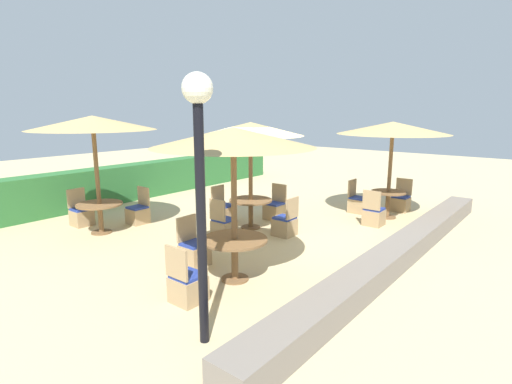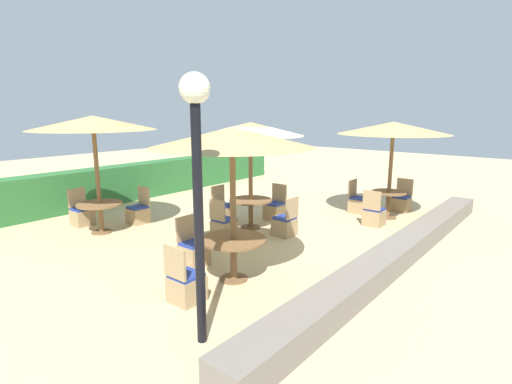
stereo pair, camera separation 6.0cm
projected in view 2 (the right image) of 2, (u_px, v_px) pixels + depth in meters
ground_plane at (275, 232)px, 9.65m from camera, size 40.00×40.00×0.00m
hedge_row at (134, 181)px, 13.14m from camera, size 13.00×0.70×1.14m
stone_border at (400, 251)px, 7.74m from camera, size 10.00×0.56×0.41m
lamp_post at (197, 158)px, 4.63m from camera, size 0.36×0.36×3.32m
parasol_front_left at (232, 138)px, 6.44m from camera, size 2.70×2.70×2.62m
round_table_front_left at (233, 247)px, 6.82m from camera, size 1.13×1.13×0.75m
patio_chair_front_left_west at (186, 286)px, 6.10m from camera, size 0.46×0.46×0.93m
patio_chair_front_left_north at (193, 252)px, 7.55m from camera, size 0.46×0.46×0.93m
parasol_back_left at (93, 123)px, 9.05m from camera, size 2.83×2.83×2.76m
round_table_back_left at (100, 210)px, 9.47m from camera, size 1.06×1.06×0.72m
patio_chair_back_left_north at (82, 215)px, 10.16m from camera, size 0.46×0.46×0.93m
patio_chair_back_left_east at (139, 213)px, 10.33m from camera, size 0.46×0.46×0.93m
parasol_center at (251, 129)px, 9.47m from camera, size 2.55×2.55×2.61m
round_table_center at (251, 206)px, 9.85m from camera, size 1.06×1.06×0.72m
patio_chair_center_east at (275, 209)px, 10.72m from camera, size 0.46×0.46×0.93m
patio_chair_center_west at (223, 226)px, 9.17m from camera, size 0.46×0.46×0.93m
patio_chair_center_south at (285, 225)px, 9.31m from camera, size 0.46×0.46×0.93m
patio_chair_center_north at (223, 211)px, 10.53m from camera, size 0.46×0.46×0.93m
parasol_front_right at (393, 128)px, 10.39m from camera, size 2.89×2.89×2.59m
round_table_front_right at (388, 198)px, 10.77m from camera, size 0.91×0.91×0.73m
patio_chair_front_right_north at (358, 204)px, 11.39m from camera, size 0.46×0.46×0.93m
patio_chair_front_right_west at (374, 215)px, 10.11m from camera, size 0.46×0.46×0.93m
patio_chair_front_right_east at (401, 202)px, 11.54m from camera, size 0.46×0.46×0.93m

